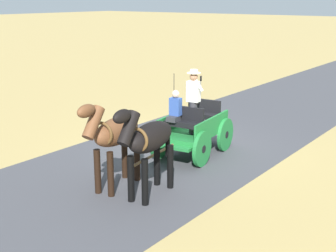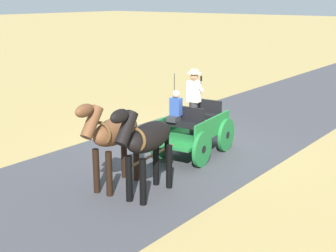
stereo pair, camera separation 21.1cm
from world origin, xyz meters
The scene contains 5 objects.
ground_plane centered at (0.00, 0.00, 0.00)m, with size 200.00×200.00×0.00m, color tan.
road_surface centered at (0.00, 0.00, 0.00)m, with size 5.63×160.00×0.01m, color #424247.
horse_drawn_carriage centered at (-0.54, 0.52, 0.82)m, with size 1.69×4.51×2.50m.
horse_near_side centered at (-1.37, 3.47, 1.32)m, with size 0.74×2.14×2.21m.
horse_off_side centered at (-0.45, 3.59, 1.32)m, with size 0.77×2.15×2.21m.
Camera 2 is at (-7.77, 10.88, 4.36)m, focal length 49.95 mm.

